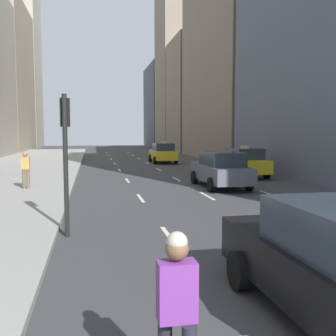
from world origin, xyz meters
TOP-DOWN VIEW (x-y plane):
  - sidewalk_left at (-7.00, 27.00)m, footprint 8.00×66.00m
  - lane_markings at (2.60, 23.00)m, footprint 5.72×56.00m
  - building_row_right at (12.00, 37.95)m, footprint 6.00×83.54m
  - taxi_lead at (6.80, 20.50)m, footprint 2.02×4.40m
  - taxi_second at (4.00, 32.08)m, footprint 2.02×4.40m
  - sedan_silver_behind at (4.00, 16.44)m, footprint 2.02×4.73m
  - skateboarder at (-1.35, 1.81)m, footprint 0.36×0.80m
  - pedestrian_far_walking at (-5.00, 16.65)m, footprint 0.36×0.22m
  - traffic_light_pole at (-2.75, 8.62)m, footprint 0.24×0.42m

SIDE VIEW (x-z plane):
  - lane_markings at x=2.60m, z-range 0.00..0.01m
  - sidewalk_left at x=-7.00m, z-range 0.00..0.15m
  - sedan_silver_behind at x=4.00m, z-range 0.02..1.73m
  - taxi_lead at x=6.80m, z-range -0.05..1.82m
  - taxi_second at x=4.00m, z-range -0.05..1.82m
  - skateboarder at x=-1.35m, z-range 0.09..1.84m
  - pedestrian_far_walking at x=-5.00m, z-range 0.24..1.89m
  - traffic_light_pole at x=-2.75m, z-range 0.61..4.21m
  - building_row_right at x=12.00m, z-range -2.90..24.90m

